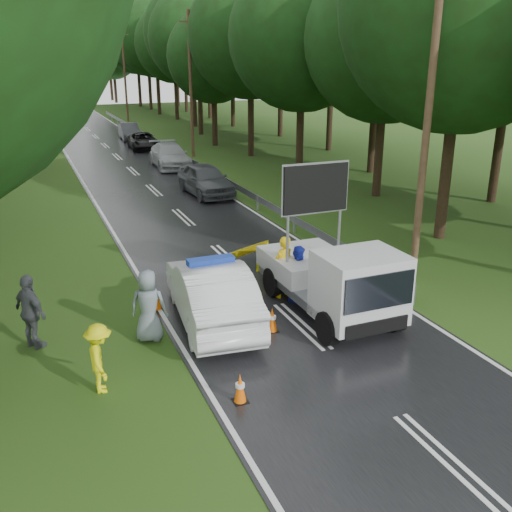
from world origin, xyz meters
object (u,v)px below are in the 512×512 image
work_truck (335,279)px  civilian (299,273)px  police_sedan (211,292)px  queue_car_fourth (129,131)px  barrier (243,256)px  queue_car_second (170,156)px  officer (283,267)px  queue_car_third (143,141)px  queue_car_first (205,180)px

work_truck → civilian: 1.46m
police_sedan → queue_car_fourth: (4.75, 37.76, -0.14)m
police_sedan → civilian: size_ratio=3.11×
queue_car_fourth → barrier: bearing=-91.6°
barrier → queue_car_second: size_ratio=0.43×
officer → barrier: bearing=-92.6°
civilian → queue_car_fourth: size_ratio=0.40×
queue_car_second → queue_car_third: (0.00, 8.41, -0.12)m
queue_car_second → queue_car_fourth: size_ratio=1.22×
work_truck → barrier: (-1.31, 3.74, -0.35)m
queue_car_first → work_truck: bearing=-96.9°
police_sedan → queue_car_second: bearing=-95.6°
work_truck → queue_car_first: (1.19, 15.72, -0.29)m
work_truck → queue_car_third: (1.44, 32.73, -0.47)m
officer → queue_car_fourth: size_ratio=0.45×
barrier → queue_car_fourth: (2.74, 35.00, -0.05)m
police_sedan → queue_car_first: bearing=-101.1°
barrier → queue_car_second: bearing=57.7°
queue_car_fourth → queue_car_first: bearing=-87.8°
police_sedan → civilian: police_sedan is taller
work_truck → barrier: 3.97m
civilian → queue_car_third: civilian is taller
work_truck → barrier: size_ratio=2.30×
police_sedan → barrier: 3.41m
officer → queue_car_fourth: 37.06m
work_truck → queue_car_second: (1.44, 24.32, -0.35)m
police_sedan → work_truck: (3.31, -0.97, 0.26)m
work_truck → queue_car_second: work_truck is taller
police_sedan → queue_car_fourth: 38.06m
police_sedan → queue_car_first: police_sedan is taller
barrier → civilian: bearing=-94.3°
work_truck → queue_car_first: size_ratio=1.07×
queue_car_third → queue_car_fourth: (0.00, 6.00, 0.07)m
civilian → police_sedan: bearing=148.4°
work_truck → queue_car_first: bearing=85.4°
barrier → queue_car_fourth: bearing=60.9°
barrier → civilian: (0.88, -2.37, 0.09)m
work_truck → queue_car_fourth: size_ratio=1.20×
officer → civilian: (0.35, -0.37, -0.11)m
queue_car_third → officer: bearing=-91.2°
civilian → queue_car_third: bearing=47.2°
officer → queue_car_third: officer is taller
police_sedan → queue_car_third: size_ratio=1.15×
barrier → queue_car_first: queue_car_first is taller
civilian → queue_car_fourth: civilian is taller
queue_car_first → police_sedan: bearing=-109.5°
queue_car_first → queue_car_fourth: queue_car_first is taller
queue_car_second → barrier: bearing=-94.9°
police_sedan → queue_car_second: 23.83m
civilian → queue_car_second: (1.87, 22.96, -0.09)m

